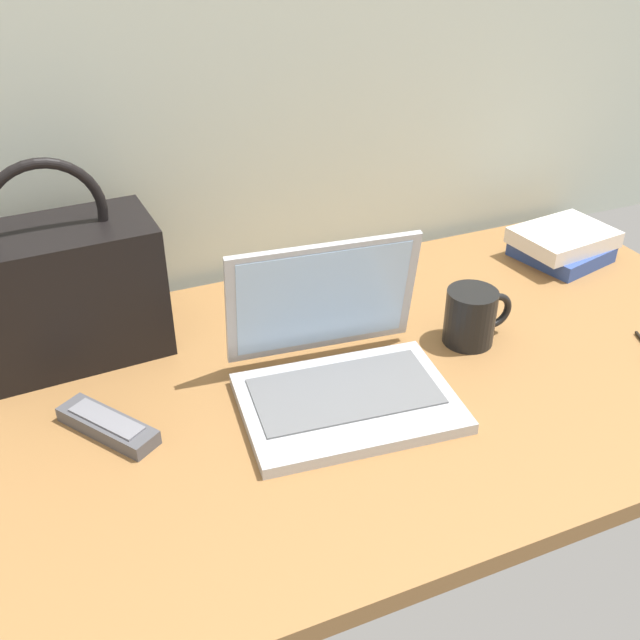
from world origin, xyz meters
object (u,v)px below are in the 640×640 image
at_px(handbag, 62,291).
at_px(remote_control_far, 108,425).
at_px(coffee_mug, 472,316).
at_px(book_stack, 562,244).
at_px(laptop, 339,365).

bearing_deg(handbag, remote_control_far, -85.33).
bearing_deg(coffee_mug, book_stack, 28.81).
bearing_deg(laptop, handbag, 143.52).
bearing_deg(coffee_mug, handbag, 159.94).
distance_m(laptop, book_stack, 0.64).
xyz_separation_m(remote_control_far, handbag, (-0.02, 0.22, 0.10)).
height_order(laptop, book_stack, laptop).
relative_size(coffee_mug, book_stack, 0.60).
relative_size(laptop, handbag, 1.00).
relative_size(remote_control_far, handbag, 0.48).
bearing_deg(book_stack, handbag, 177.69).
bearing_deg(remote_control_far, coffee_mug, -0.06).
height_order(remote_control_far, book_stack, book_stack).
xyz_separation_m(remote_control_far, book_stack, (0.94, 0.19, 0.02)).
relative_size(coffee_mug, remote_control_far, 0.78).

